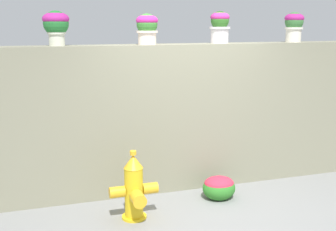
% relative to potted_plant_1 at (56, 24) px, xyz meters
% --- Properties ---
extents(ground_plane, '(24.00, 24.00, 0.00)m').
position_rel_potted_plant_1_xyz_m(ground_plane, '(1.69, -1.25, -2.34)').
color(ground_plane, gray).
extents(stone_wall, '(6.49, 0.40, 2.07)m').
position_rel_potted_plant_1_xyz_m(stone_wall, '(1.69, -0.01, -1.31)').
color(stone_wall, gray).
rests_on(stone_wall, ground).
extents(potted_plant_1, '(0.33, 0.33, 0.44)m').
position_rel_potted_plant_1_xyz_m(potted_plant_1, '(0.00, 0.00, 0.00)').
color(potted_plant_1, beige).
rests_on(potted_plant_1, stone_wall).
extents(potted_plant_2, '(0.29, 0.29, 0.41)m').
position_rel_potted_plant_1_xyz_m(potted_plant_2, '(1.17, -0.04, -0.04)').
color(potted_plant_2, beige).
rests_on(potted_plant_2, stone_wall).
extents(potted_plant_3, '(0.30, 0.30, 0.45)m').
position_rel_potted_plant_1_xyz_m(potted_plant_3, '(2.26, 0.02, -0.02)').
color(potted_plant_3, silver).
rests_on(potted_plant_3, stone_wall).
extents(potted_plant_4, '(0.29, 0.29, 0.44)m').
position_rel_potted_plant_1_xyz_m(potted_plant_4, '(3.44, -0.02, -0.01)').
color(potted_plant_4, silver).
rests_on(potted_plant_4, stone_wall).
extents(fire_hydrant, '(0.60, 0.47, 0.86)m').
position_rel_potted_plant_1_xyz_m(fire_hydrant, '(0.76, -0.89, -1.96)').
color(fire_hydrant, yellow).
rests_on(fire_hydrant, ground).
extents(flower_bush_left, '(0.45, 0.41, 0.32)m').
position_rel_potted_plant_1_xyz_m(flower_bush_left, '(2.01, -0.63, -2.18)').
color(flower_bush_left, '#317C29').
rests_on(flower_bush_left, ground).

